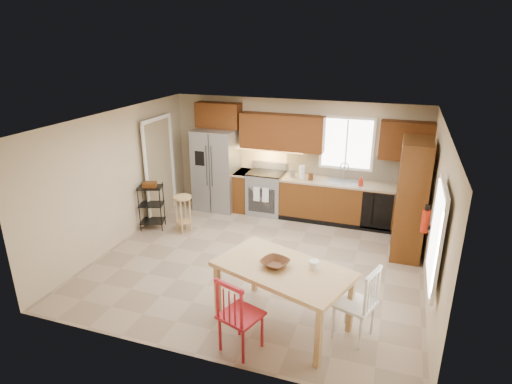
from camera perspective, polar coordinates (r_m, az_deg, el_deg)
The scene contains 33 objects.
floor at distance 7.61m, azimuth 0.24°, elevation -9.29°, with size 5.50×5.50×0.00m, color gray.
ceiling at distance 6.75m, azimuth 0.27°, elevation 9.55°, with size 5.50×5.00×0.02m, color silver.
wall_back at distance 9.37m, azimuth 5.17°, elevation 4.63°, with size 5.50×0.02×2.50m, color #CCB793.
wall_front at distance 5.00m, azimuth -9.09°, elevation -9.99°, with size 5.50×0.02×2.50m, color #CCB793.
wall_left at distance 8.33m, azimuth -17.98°, elevation 1.72°, with size 0.02×5.00×2.50m, color #CCB793.
wall_right at distance 6.79m, azimuth 22.87°, elevation -3.04°, with size 0.02×5.00×2.50m, color #CCB793.
refrigerator at distance 9.66m, azimuth -5.29°, elevation 3.00°, with size 0.92×0.75×1.82m, color gray.
range_stove at distance 9.46m, azimuth 1.32°, elevation -0.16°, with size 0.76×0.63×0.92m, color gray.
base_cabinet_narrow at distance 9.65m, azimuth -1.76°, elevation 0.18°, with size 0.30×0.60×0.90m, color #5B3210.
base_cabinet_run at distance 9.14m, azimuth 12.42°, elevation -1.48°, with size 2.92×0.60×0.90m, color #5B3210.
dishwasher at distance 8.83m, azimuth 15.79°, elevation -2.54°, with size 0.60×0.02×0.78m, color black.
backsplash at distance 9.17m, azimuth 12.98°, elevation 3.36°, with size 2.92×0.03×0.55m, color beige.
upper_over_fridge at distance 9.56m, azimuth -5.02°, elevation 10.17°, with size 1.00×0.35×0.55m, color #633110.
upper_left_block at distance 9.13m, azimuth 3.47°, elevation 7.98°, with size 1.80×0.35×0.75m, color #633110.
upper_right_block at distance 8.82m, azimuth 19.42°, elevation 6.45°, with size 1.00×0.35×0.75m, color #633110.
window_back at distance 9.07m, azimuth 12.01°, elevation 6.36°, with size 1.12×0.04×1.12m, color white.
sink at distance 9.02m, azimuth 11.42°, elevation 1.09°, with size 0.62×0.46×0.16m, color gray.
undercab_glow at distance 9.28m, azimuth 1.59°, elevation 5.70°, with size 1.60×0.30×0.01m, color #FFBF66.
soap_bottle at distance 8.84m, azimuth 13.82°, elevation 1.45°, with size 0.09×0.09×0.19m, color #B21F0C.
paper_towel at distance 9.05m, azimuth 6.12°, elevation 2.65°, with size 0.12×0.12×0.28m, color white.
canister_steel at distance 9.11m, azimuth 4.89°, elevation 2.48°, with size 0.11×0.11×0.18m, color gray.
canister_wood at distance 9.00m, azimuth 7.30°, elevation 2.04°, with size 0.10×0.10×0.14m, color #4E2A15.
pantry at distance 7.96m, azimuth 19.99°, elevation -0.89°, with size 0.50×0.95×2.10m, color #5B3210.
fire_extinguisher at distance 6.97m, azimuth 21.67°, elevation -3.61°, with size 0.12×0.12×0.36m, color #B21F0C.
window_right at distance 5.65m, azimuth 22.98°, elevation -5.47°, with size 0.04×1.02×1.32m, color white.
doorway at distance 9.36m, azimuth -12.81°, elevation 2.91°, with size 0.04×0.95×2.10m, color #8C7A59.
dining_table at distance 5.94m, azimuth 3.52°, elevation -13.72°, with size 1.76×0.99×0.86m, color tan, non-canonical shape.
chair_red at distance 5.47m, azimuth -2.03°, elevation -15.90°, with size 0.49×0.49×1.04m, color #AD1A25, non-canonical shape.
chair_white at distance 5.81m, azimuth 13.03°, elevation -14.11°, with size 0.49×0.49×1.04m, color white, non-canonical shape.
table_bowl at distance 5.74m, azimuth 2.54°, elevation -9.87°, with size 0.36×0.36×0.09m, color #4E2A15.
table_jar at distance 5.71m, azimuth 7.71°, elevation -9.79°, with size 0.15×0.15×0.17m, color white.
bar_stool at distance 8.71m, azimuth -9.67°, elevation -2.90°, with size 0.37×0.37×0.75m, color tan, non-canonical shape.
utility_cart at distance 8.95m, azimuth -13.74°, elevation -1.91°, with size 0.47×0.37×0.94m, color black, non-canonical shape.
Camera 1 is at (2.12, -6.29, 3.73)m, focal length 30.00 mm.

